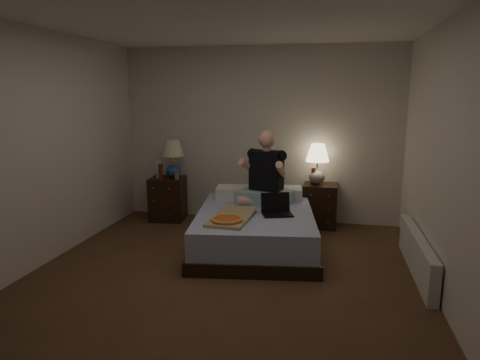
% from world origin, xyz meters
% --- Properties ---
extents(floor, '(4.00, 4.50, 0.00)m').
position_xyz_m(floor, '(0.00, 0.00, 0.00)').
color(floor, brown).
rests_on(floor, ground).
extents(ceiling, '(4.00, 4.50, 0.00)m').
position_xyz_m(ceiling, '(0.00, 0.00, 2.50)').
color(ceiling, white).
rests_on(ceiling, ground).
extents(wall_back, '(4.00, 0.00, 2.50)m').
position_xyz_m(wall_back, '(0.00, 2.25, 1.25)').
color(wall_back, silver).
rests_on(wall_back, ground).
extents(wall_front, '(4.00, 0.00, 2.50)m').
position_xyz_m(wall_front, '(0.00, -2.25, 1.25)').
color(wall_front, silver).
rests_on(wall_front, ground).
extents(wall_left, '(0.00, 4.50, 2.50)m').
position_xyz_m(wall_left, '(-2.00, 0.00, 1.25)').
color(wall_left, silver).
rests_on(wall_left, ground).
extents(wall_right, '(0.00, 4.50, 2.50)m').
position_xyz_m(wall_right, '(2.00, 0.00, 1.25)').
color(wall_right, silver).
rests_on(wall_right, ground).
extents(bed, '(1.58, 1.97, 0.45)m').
position_xyz_m(bed, '(0.16, 1.01, 0.23)').
color(bed, '#5A6DB4').
rests_on(bed, floor).
extents(nightstand_left, '(0.53, 0.49, 0.63)m').
position_xyz_m(nightstand_left, '(-1.30, 1.92, 0.32)').
color(nightstand_left, black).
rests_on(nightstand_left, floor).
extents(nightstand_right, '(0.48, 0.43, 0.60)m').
position_xyz_m(nightstand_right, '(0.90, 2.05, 0.30)').
color(nightstand_right, black).
rests_on(nightstand_right, floor).
extents(lamp_left, '(0.39, 0.39, 0.56)m').
position_xyz_m(lamp_left, '(-1.21, 1.95, 0.91)').
color(lamp_left, navy).
rests_on(lamp_left, nightstand_left).
extents(lamp_right, '(0.38, 0.38, 0.56)m').
position_xyz_m(lamp_right, '(0.84, 2.05, 0.88)').
color(lamp_right, gray).
rests_on(lamp_right, nightstand_right).
extents(water_bottle, '(0.07, 0.07, 0.25)m').
position_xyz_m(water_bottle, '(-1.39, 1.84, 0.76)').
color(water_bottle, '#B3BCCA').
rests_on(water_bottle, nightstand_left).
extents(soda_can, '(0.07, 0.07, 0.10)m').
position_xyz_m(soda_can, '(-1.12, 1.83, 0.68)').
color(soda_can, '#A2A19D').
rests_on(soda_can, nightstand_left).
extents(beer_bottle_left, '(0.06, 0.06, 0.23)m').
position_xyz_m(beer_bottle_left, '(-1.33, 1.75, 0.75)').
color(beer_bottle_left, '#5B1B0D').
rests_on(beer_bottle_left, nightstand_left).
extents(beer_bottle_right, '(0.06, 0.06, 0.23)m').
position_xyz_m(beer_bottle_right, '(0.80, 2.03, 0.72)').
color(beer_bottle_right, '#5B1B0D').
rests_on(beer_bottle_right, nightstand_right).
extents(person, '(0.78, 0.68, 0.93)m').
position_xyz_m(person, '(0.21, 1.44, 0.92)').
color(person, black).
rests_on(person, bed).
extents(laptop, '(0.41, 0.38, 0.24)m').
position_xyz_m(laptop, '(0.44, 0.91, 0.57)').
color(laptop, black).
rests_on(laptop, bed).
extents(pizza_box, '(0.45, 0.79, 0.08)m').
position_xyz_m(pizza_box, '(-0.05, 0.46, 0.49)').
color(pizza_box, tan).
rests_on(pizza_box, bed).
extents(radiator, '(0.10, 1.60, 0.40)m').
position_xyz_m(radiator, '(1.93, 0.63, 0.20)').
color(radiator, silver).
rests_on(radiator, floor).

